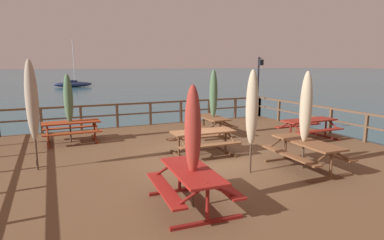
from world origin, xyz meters
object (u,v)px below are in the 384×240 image
object	(u,v)px
patio_umbrella_short_front	(193,131)
patio_umbrella_tall_back_right	(252,108)
patio_umbrella_short_back	(32,101)
picnic_table_back_right	(309,125)
patio_umbrella_short_mid	(213,94)
lamp_post_hooked	(259,79)
picnic_table_front_right	(212,122)
picnic_table_back_left	(72,127)
picnic_table_mid_centre	(192,179)
sailboat_distant	(73,84)
picnic_table_mid_left	(203,137)
patio_umbrella_tall_back_left	(68,99)
patio_umbrella_tall_mid_right	(306,107)
picnic_table_mid_right	(306,148)

from	to	relation	value
patio_umbrella_short_front	patio_umbrella_tall_back_right	xyz separation A→B (m)	(2.23, 1.28, 0.16)
patio_umbrella_short_front	patio_umbrella_short_back	bearing A→B (deg)	127.44
picnic_table_back_right	patio_umbrella_short_mid	distance (m)	3.82
lamp_post_hooked	picnic_table_front_right	bearing A→B (deg)	-148.06
picnic_table_back_right	picnic_table_back_left	world-z (taller)	same
lamp_post_hooked	picnic_table_mid_centre	bearing A→B (deg)	-132.35
lamp_post_hooked	sailboat_distant	bearing A→B (deg)	98.65
picnic_table_mid_left	patio_umbrella_tall_back_left	distance (m)	5.21
patio_umbrella_short_front	patio_umbrella_tall_mid_right	xyz separation A→B (m)	(3.74, 0.98, 0.13)
patio_umbrella_tall_back_right	lamp_post_hooked	size ratio (longest dim) A/B	0.84
lamp_post_hooked	picnic_table_back_left	bearing A→B (deg)	-171.54
picnic_table_mid_centre	picnic_table_back_left	world-z (taller)	same
picnic_table_front_right	patio_umbrella_short_back	distance (m)	6.64
patio_umbrella_short_back	patio_umbrella_short_mid	size ratio (longest dim) A/B	1.13
picnic_table_back_right	picnic_table_mid_left	world-z (taller)	same
picnic_table_mid_right	patio_umbrella_short_front	xyz separation A→B (m)	(-3.81, -0.94, 0.99)
picnic_table_front_right	patio_umbrella_tall_back_left	bearing A→B (deg)	167.07
picnic_table_front_right	patio_umbrella_tall_mid_right	distance (m)	4.78
picnic_table_back_left	sailboat_distant	world-z (taller)	sailboat_distant
picnic_table_mid_right	sailboat_distant	size ratio (longest dim) A/B	0.28
picnic_table_mid_right	picnic_table_mid_centre	bearing A→B (deg)	-166.96
picnic_table_mid_centre	picnic_table_front_right	xyz separation A→B (m)	(3.34, 5.55, -0.01)
patio_umbrella_short_mid	patio_umbrella_tall_back_right	xyz separation A→B (m)	(-1.18, -4.35, 0.04)
picnic_table_mid_left	sailboat_distant	size ratio (longest dim) A/B	0.26
picnic_table_back_right	patio_umbrella_tall_mid_right	distance (m)	3.88
picnic_table_mid_right	patio_umbrella_short_mid	bearing A→B (deg)	94.90
patio_umbrella_tall_back_left	sailboat_distant	distance (m)	43.51
picnic_table_back_right	patio_umbrella_tall_back_left	size ratio (longest dim) A/B	0.86
patio_umbrella_tall_back_right	picnic_table_back_left	bearing A→B (deg)	126.66
picnic_table_front_right	patio_umbrella_tall_back_right	xyz separation A→B (m)	(-1.12, -4.34, 1.16)
picnic_table_mid_right	picnic_table_back_left	bearing A→B (deg)	134.23
patio_umbrella_tall_mid_right	picnic_table_back_left	bearing A→B (deg)	134.10
picnic_table_mid_left	sailboat_distant	xyz separation A→B (m)	(-0.89, 46.88, -0.86)
picnic_table_back_right	picnic_table_mid_right	xyz separation A→B (m)	(-2.61, -2.62, -0.00)
picnic_table_mid_right	patio_umbrella_short_mid	xyz separation A→B (m)	(-0.40, 4.68, 1.11)
patio_umbrella_short_back	sailboat_distant	world-z (taller)	sailboat_distant
patio_umbrella_tall_mid_right	patio_umbrella_short_mid	distance (m)	4.65
picnic_table_mid_left	sailboat_distant	bearing A→B (deg)	91.09
patio_umbrella_tall_back_left	patio_umbrella_tall_back_right	distance (m)	6.90
picnic_table_front_right	patio_umbrella_short_front	distance (m)	6.61
picnic_table_mid_right	patio_umbrella_tall_mid_right	world-z (taller)	patio_umbrella_tall_mid_right
picnic_table_front_right	patio_umbrella_tall_mid_right	bearing A→B (deg)	-85.10
picnic_table_mid_right	patio_umbrella_short_back	size ratio (longest dim) A/B	0.74
picnic_table_back_left	lamp_post_hooked	world-z (taller)	lamp_post_hooked
sailboat_distant	patio_umbrella_tall_back_left	bearing A→B (deg)	-93.71
picnic_table_mid_right	sailboat_distant	distance (m)	49.34
picnic_table_mid_left	patio_umbrella_tall_back_right	bearing A→B (deg)	-78.91
lamp_post_hooked	patio_umbrella_tall_mid_right	bearing A→B (deg)	-116.81
patio_umbrella_short_mid	picnic_table_front_right	bearing A→B (deg)	-173.74
picnic_table_mid_centre	patio_umbrella_short_mid	size ratio (longest dim) A/B	0.77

